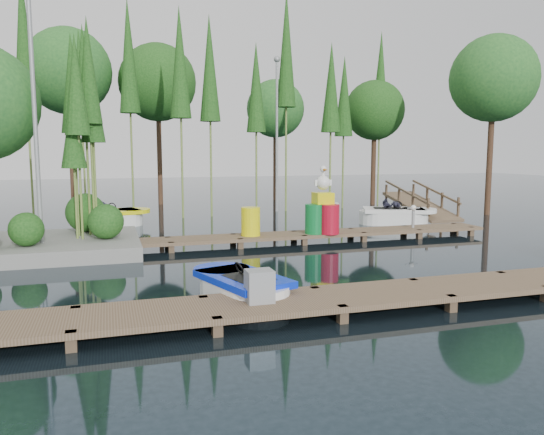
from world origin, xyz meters
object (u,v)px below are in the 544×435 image
object	(u,v)px
island	(8,140)
utility_cabinet	(259,286)
yellow_barrel	(251,221)
boat_blue	(242,289)
drum_cluster	(324,213)
boat_yellow_far	(110,218)

from	to	relation	value
island	utility_cabinet	world-z (taller)	island
utility_cabinet	yellow_barrel	world-z (taller)	yellow_barrel
island	yellow_barrel	size ratio (longest dim) A/B	7.72
island	utility_cabinet	xyz separation A→B (m)	(5.02, -7.79, -2.60)
boat_blue	utility_cabinet	bearing A→B (deg)	-105.48
boat_blue	drum_cluster	world-z (taller)	drum_cluster
boat_yellow_far	drum_cluster	world-z (taller)	drum_cluster
boat_blue	drum_cluster	xyz separation A→B (m)	(4.13, 5.74, 0.68)
boat_yellow_far	boat_blue	bearing A→B (deg)	-74.71
yellow_barrel	drum_cluster	xyz separation A→B (m)	(2.37, -0.16, 0.19)
boat_blue	yellow_barrel	xyz separation A→B (m)	(1.76, 5.90, 0.49)
island	drum_cluster	bearing A→B (deg)	-5.94
utility_cabinet	drum_cluster	bearing A→B (deg)	59.18
island	yellow_barrel	xyz separation A→B (m)	(6.73, -0.79, -2.45)
boat_blue	utility_cabinet	distance (m)	1.15
boat_blue	yellow_barrel	distance (m)	6.18
utility_cabinet	yellow_barrel	size ratio (longest dim) A/B	0.64
island	boat_blue	bearing A→B (deg)	-53.37
utility_cabinet	drum_cluster	xyz separation A→B (m)	(4.08, 6.84, 0.34)
drum_cluster	boat_yellow_far	bearing A→B (deg)	138.85
island	boat_yellow_far	size ratio (longest dim) A/B	2.10
drum_cluster	yellow_barrel	bearing A→B (deg)	176.21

